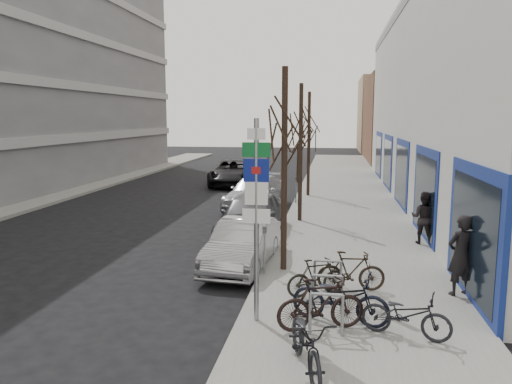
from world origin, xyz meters
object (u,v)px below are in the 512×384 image
(tree_mid, at_px, (301,120))
(meter_mid, at_px, (285,208))
(parked_car_front, at_px, (243,244))
(tree_far, at_px, (309,119))
(highway_sign_pole, at_px, (256,208))
(pedestrian_near, at_px, (461,255))
(parked_car_mid, at_px, (251,216))
(tree_near, at_px, (285,121))
(parked_car_back, at_px, (256,193))
(meter_front, at_px, (265,245))
(bike_near_left, at_px, (307,338))
(bike_mid_curb, at_px, (340,294))
(pedestrian_far, at_px, (424,217))
(bike_far_inner, at_px, (351,271))
(meter_back, at_px, (296,187))
(bike_far_curb, at_px, (406,311))
(bike_rack, at_px, (327,289))
(bike_mid_inner, at_px, (317,277))
(bike_near_right, at_px, (321,304))

(tree_mid, height_order, meter_mid, tree_mid)
(tree_mid, distance_m, parked_car_front, 7.07)
(tree_far, relative_size, parked_car_front, 1.35)
(highway_sign_pole, distance_m, meter_mid, 8.65)
(pedestrian_near, bearing_deg, meter_mid, -78.53)
(parked_car_mid, height_order, pedestrian_near, pedestrian_near)
(tree_near, relative_size, parked_car_back, 1.07)
(meter_front, relative_size, bike_near_left, 0.66)
(bike_mid_curb, relative_size, pedestrian_far, 1.14)
(highway_sign_pole, xyz_separation_m, bike_far_inner, (1.94, 2.06, -1.82))
(meter_back, height_order, bike_far_curb, meter_back)
(bike_rack, distance_m, meter_mid, 8.07)
(tree_mid, relative_size, bike_mid_inner, 3.72)
(highway_sign_pole, relative_size, parked_car_back, 0.82)
(bike_near_right, relative_size, pedestrian_far, 1.02)
(bike_rack, xyz_separation_m, bike_near_right, (-0.11, -0.89, 0.03))
(tree_near, relative_size, pedestrian_near, 2.92)
(parked_car_back, bearing_deg, bike_near_right, -69.00)
(bike_mid_curb, height_order, pedestrian_far, pedestrian_far)
(meter_back, distance_m, pedestrian_near, 12.73)
(bike_near_right, bearing_deg, meter_mid, -9.67)
(parked_car_front, distance_m, parked_car_back, 9.13)
(bike_rack, height_order, meter_mid, meter_mid)
(bike_mid_inner, bearing_deg, bike_near_left, 151.89)
(tree_near, xyz_separation_m, tree_far, (0.00, 13.00, 0.00))
(tree_near, xyz_separation_m, bike_mid_curb, (1.47, -3.38, -3.35))
(bike_near_right, xyz_separation_m, parked_car_back, (-3.33, 13.30, 0.06))
(bike_far_curb, bearing_deg, pedestrian_far, 4.90)
(highway_sign_pole, xyz_separation_m, bike_mid_inner, (1.15, 1.59, -1.86))
(bike_mid_curb, height_order, bike_mid_inner, bike_mid_curb)
(meter_back, xyz_separation_m, pedestrian_far, (4.65, -7.07, 0.10))
(bike_far_inner, relative_size, pedestrian_far, 0.93)
(tree_far, xyz_separation_m, bike_near_right, (1.09, -16.79, -3.42))
(bike_rack, bearing_deg, parked_car_front, 125.70)
(meter_mid, bearing_deg, highway_sign_pole, -88.32)
(tree_mid, xyz_separation_m, pedestrian_far, (4.20, -3.07, -3.09))
(meter_front, relative_size, pedestrian_far, 0.74)
(bike_rack, height_order, meter_back, meter_back)
(highway_sign_pole, distance_m, meter_back, 14.10)
(meter_mid, height_order, bike_mid_curb, meter_mid)
(bike_near_left, height_order, bike_mid_inner, bike_near_left)
(meter_back, xyz_separation_m, parked_car_back, (-1.78, -0.99, -0.17))
(bike_near_left, bearing_deg, meter_mid, 81.22)
(tree_far, distance_m, parked_car_back, 5.33)
(parked_car_mid, bearing_deg, bike_far_curb, -58.53)
(bike_mid_inner, relative_size, pedestrian_far, 0.86)
(tree_far, relative_size, parked_car_mid, 1.16)
(parked_car_mid, bearing_deg, pedestrian_near, -39.39)
(bike_rack, height_order, bike_far_curb, bike_far_curb)
(highway_sign_pole, distance_m, tree_far, 16.59)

